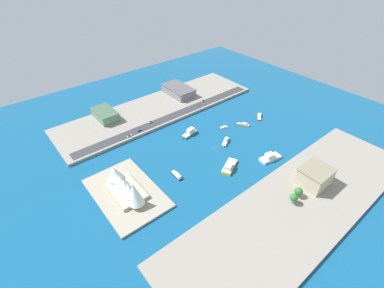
{
  "coord_description": "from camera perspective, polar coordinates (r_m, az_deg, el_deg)",
  "views": [
    {
      "loc": [
        -150.32,
        150.12,
        163.99
      ],
      "look_at": [
        12.49,
        16.96,
        4.7
      ],
      "focal_mm": 25.65,
      "sensor_mm": 36.0,
      "label": 1
    }
  ],
  "objects": [
    {
      "name": "warehouse_low_gray",
      "position": [
        356.18,
        -2.85,
        11.08
      ],
      "size": [
        43.13,
        25.25,
        9.79
      ],
      "color": "gray",
      "rests_on": "quay_east"
    },
    {
      "name": "park_tree_cluster",
      "position": [
        225.05,
        20.89,
        -9.74
      ],
      "size": [
        7.79,
        15.22,
        9.14
      ],
      "color": "brown",
      "rests_on": "quay_west"
    },
    {
      "name": "sailboat_small_white",
      "position": [
        296.44,
        6.68,
        3.48
      ],
      "size": [
        5.89,
        8.87,
        9.48
      ],
      "color": "white",
      "rests_on": "ground_plane"
    },
    {
      "name": "opera_landmark",
      "position": [
        221.09,
        -13.69,
        -8.47
      ],
      "size": [
        48.39,
        22.29,
        22.3
      ],
      "color": "#BCAD93",
      "rests_on": "peninsula_point"
    },
    {
      "name": "road_strip",
      "position": [
        310.59,
        -4.17,
        5.79
      ],
      "size": [
        11.75,
        228.0,
        0.15
      ],
      "primitive_type": "cube",
      "color": "#38383D",
      "rests_on": "quay_east"
    },
    {
      "name": "traffic_light_waterfront",
      "position": [
        321.84,
        1.65,
        7.96
      ],
      "size": [
        0.36,
        0.36,
        6.5
      ],
      "color": "black",
      "rests_on": "quay_east"
    },
    {
      "name": "tugboat_red",
      "position": [
        322.29,
        13.85,
        5.61
      ],
      "size": [
        12.65,
        14.6,
        3.08
      ],
      "color": "red",
      "rests_on": "ground_plane"
    },
    {
      "name": "yacht_sleek_gray",
      "position": [
        274.7,
        7.0,
        0.54
      ],
      "size": [
        11.19,
        15.46,
        4.33
      ],
      "color": "#999EA3",
      "rests_on": "ground_plane"
    },
    {
      "name": "ferry_white_commuter",
      "position": [
        261.95,
        15.96,
        -2.69
      ],
      "size": [
        11.9,
        22.75,
        6.93
      ],
      "color": "silver",
      "rests_on": "ground_plane"
    },
    {
      "name": "terminal_long_green",
      "position": [
        318.14,
        -17.61,
        5.88
      ],
      "size": [
        32.72,
        19.64,
        9.94
      ],
      "color": "slate",
      "rests_on": "quay_east"
    },
    {
      "name": "van_white",
      "position": [
        283.63,
        -12.92,
        1.67
      ],
      "size": [
        1.81,
        4.96,
        1.59
      ],
      "color": "black",
      "rests_on": "road_strip"
    },
    {
      "name": "patrol_launch_navy",
      "position": [
        235.95,
        -3.15,
        -6.5
      ],
      "size": [
        14.1,
        4.42,
        3.57
      ],
      "color": "#1E284C",
      "rests_on": "ground_plane"
    },
    {
      "name": "sedan_silver",
      "position": [
        339.86,
        2.24,
        8.98
      ],
      "size": [
        2.11,
        4.72,
        1.53
      ],
      "color": "black",
      "rests_on": "road_strip"
    },
    {
      "name": "taxi_yellow_cab",
      "position": [
        301.04,
        -8.63,
        4.52
      ],
      "size": [
        1.9,
        4.56,
        1.65
      ],
      "color": "black",
      "rests_on": "road_strip"
    },
    {
      "name": "hatchback_blue",
      "position": [
        289.64,
        -10.87,
        2.81
      ],
      "size": [
        1.84,
        4.97,
        1.64
      ],
      "color": "black",
      "rests_on": "road_strip"
    },
    {
      "name": "water_taxi_orange",
      "position": [
        303.86,
        10.65,
        4.03
      ],
      "size": [
        14.02,
        9.28,
        3.33
      ],
      "color": "orange",
      "rests_on": "ground_plane"
    },
    {
      "name": "peninsula_point",
      "position": [
        227.9,
        -13.48,
        -9.88
      ],
      "size": [
        70.75,
        45.61,
        2.0
      ],
      "primitive_type": "cube",
      "color": "#A89E89",
      "rests_on": "ground_plane"
    },
    {
      "name": "ferry_yellow_fast",
      "position": [
        245.01,
        7.77,
        -4.61
      ],
      "size": [
        16.41,
        22.91,
        6.22
      ],
      "color": "yellow",
      "rests_on": "ground_plane"
    },
    {
      "name": "ground_plane",
      "position": [
        268.37,
        4.5,
        -0.66
      ],
      "size": [
        440.0,
        440.0,
        0.0
      ],
      "primitive_type": "plane",
      "color": "#145684"
    },
    {
      "name": "quay_west",
      "position": [
        228.05,
        21.35,
        -11.75
      ],
      "size": [
        70.0,
        240.0,
        2.84
      ],
      "primitive_type": "cube",
      "color": "gray",
      "rests_on": "ground_plane"
    },
    {
      "name": "ferry_green_doubledeck",
      "position": [
        283.4,
        -0.45,
        2.37
      ],
      "size": [
        9.29,
        19.99,
        6.63
      ],
      "color": "#2D8C4C",
      "rests_on": "ground_plane"
    },
    {
      "name": "quay_east",
      "position": [
        330.49,
        -6.87,
        7.39
      ],
      "size": [
        70.0,
        240.0,
        2.84
      ],
      "primitive_type": "cube",
      "color": "gray",
      "rests_on": "ground_plane"
    },
    {
      "name": "office_block_beige",
      "position": [
        242.44,
        24.18,
        -6.15
      ],
      "size": [
        21.33,
        25.07,
        15.3
      ],
      "color": "#C6B793",
      "rests_on": "quay_west"
    }
  ]
}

